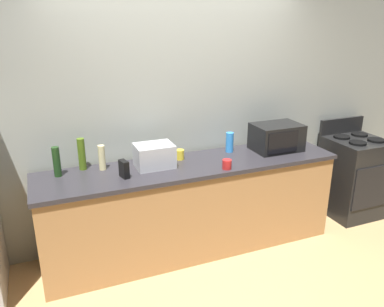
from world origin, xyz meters
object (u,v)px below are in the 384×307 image
at_px(toaster_oven, 154,156).
at_px(mug_yellow, 180,155).
at_px(microwave, 277,137).
at_px(bottle_spray_cleaner, 230,142).
at_px(cordless_phone, 124,169).
at_px(mug_red, 227,164).
at_px(bottle_wine, 57,162).
at_px(stove_range, 353,176).
at_px(bottle_hand_soap, 102,158).
at_px(bottle_olive_oil, 82,154).

height_order(toaster_oven, mug_yellow, toaster_oven).
height_order(microwave, bottle_spray_cleaner, microwave).
height_order(cordless_phone, mug_red, cordless_phone).
xyz_separation_m(bottle_wine, mug_yellow, (1.11, -0.00, -0.08)).
bearing_deg(stove_range, bottle_hand_soap, 176.62).
xyz_separation_m(microwave, cordless_phone, (-1.60, -0.13, -0.06)).
relative_size(bottle_wine, mug_yellow, 2.73).
height_order(toaster_oven, mug_red, toaster_oven).
bearing_deg(bottle_wine, toaster_oven, -6.49).
distance_m(bottle_hand_soap, mug_red, 1.11).
bearing_deg(cordless_phone, bottle_spray_cleaner, -0.66).
bearing_deg(cordless_phone, bottle_olive_oil, 119.80).
distance_m(stove_range, microwave, 1.20).
relative_size(bottle_olive_oil, mug_yellow, 3.00).
height_order(stove_range, mug_red, stove_range).
relative_size(microwave, cordless_phone, 3.20).
bearing_deg(cordless_phone, bottle_hand_soap, 105.86).
relative_size(cordless_phone, bottle_wine, 0.57).
bearing_deg(stove_range, microwave, 177.39).
distance_m(toaster_oven, mug_red, 0.66).
height_order(microwave, bottle_hand_soap, microwave).
xyz_separation_m(stove_range, bottle_spray_cleaner, (-1.52, 0.17, 0.54)).
height_order(bottle_spray_cleaner, bottle_wine, bottle_wine).
bearing_deg(mug_red, bottle_olive_oil, 158.41).
xyz_separation_m(cordless_phone, mug_yellow, (0.59, 0.24, -0.03)).
distance_m(stove_range, cordless_phone, 2.70).
height_order(toaster_oven, bottle_wine, bottle_wine).
relative_size(stove_range, mug_yellow, 11.28).
relative_size(microwave, bottle_olive_oil, 1.67).
xyz_separation_m(bottle_spray_cleaner, mug_red, (-0.24, -0.41, -0.06)).
distance_m(bottle_hand_soap, bottle_wine, 0.38).
distance_m(bottle_spray_cleaner, bottle_wine, 1.65).
bearing_deg(mug_red, toaster_oven, 153.03).
distance_m(cordless_phone, bottle_olive_oil, 0.45).
relative_size(toaster_oven, bottle_olive_oil, 1.18).
relative_size(microwave, mug_red, 5.56).
xyz_separation_m(bottle_hand_soap, mug_red, (1.03, -0.40, -0.07)).
distance_m(cordless_phone, mug_red, 0.91).
relative_size(stove_range, bottle_wine, 4.14).
distance_m(bottle_olive_oil, mug_red, 1.29).
xyz_separation_m(bottle_hand_soap, bottle_olive_oil, (-0.16, 0.07, 0.03)).
relative_size(toaster_oven, bottle_spray_cleaner, 1.70).
bearing_deg(bottle_hand_soap, mug_yellow, -1.10).
bearing_deg(bottle_hand_soap, microwave, -3.85).
bearing_deg(cordless_phone, mug_red, -23.17).
relative_size(microwave, bottle_spray_cleaner, 2.40).
xyz_separation_m(stove_range, mug_red, (-1.76, -0.24, 0.48)).
relative_size(microwave, toaster_oven, 1.41).
relative_size(toaster_oven, mug_yellow, 3.55).
height_order(bottle_wine, bottle_olive_oil, bottle_olive_oil).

